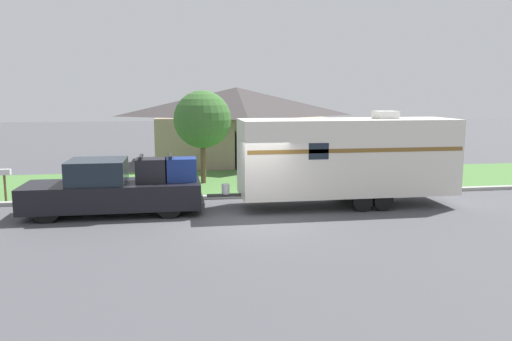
# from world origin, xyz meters

# --- Properties ---
(ground_plane) EXTENTS (120.00, 120.00, 0.00)m
(ground_plane) POSITION_xyz_m (0.00, 0.00, 0.00)
(ground_plane) COLOR #47474C
(curb_strip) EXTENTS (80.00, 0.30, 0.14)m
(curb_strip) POSITION_xyz_m (0.00, 3.75, 0.07)
(curb_strip) COLOR #999993
(curb_strip) RESTS_ON ground_plane
(lawn_strip) EXTENTS (80.00, 7.00, 0.03)m
(lawn_strip) POSITION_xyz_m (0.00, 7.40, 0.01)
(lawn_strip) COLOR #477538
(lawn_strip) RESTS_ON ground_plane
(house_across_street) EXTENTS (10.27, 7.12, 4.47)m
(house_across_street) POSITION_xyz_m (1.13, 14.35, 2.32)
(house_across_street) COLOR gray
(house_across_street) RESTS_ON ground_plane
(pickup_truck) EXTENTS (6.03, 2.08, 2.03)m
(pickup_truck) POSITION_xyz_m (-4.59, 1.80, 0.89)
(pickup_truck) COLOR black
(pickup_truck) RESTS_ON ground_plane
(travel_trailer) EXTENTS (9.09, 2.28, 3.49)m
(travel_trailer) POSITION_xyz_m (3.69, 1.80, 1.84)
(travel_trailer) COLOR black
(travel_trailer) RESTS_ON ground_plane
(mailbox) EXTENTS (0.48, 0.20, 1.28)m
(mailbox) POSITION_xyz_m (-8.98, 4.36, 0.99)
(mailbox) COLOR brown
(mailbox) RESTS_ON ground_plane
(tree_in_yard) EXTENTS (2.61, 2.61, 4.26)m
(tree_in_yard) POSITION_xyz_m (-1.30, 7.21, 2.94)
(tree_in_yard) COLOR brown
(tree_in_yard) RESTS_ON ground_plane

